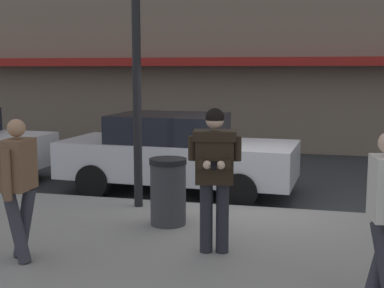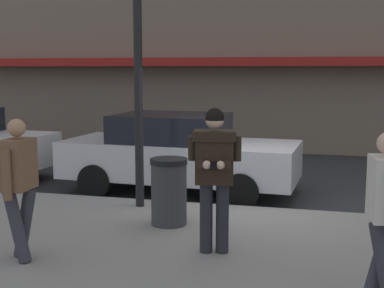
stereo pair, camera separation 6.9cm
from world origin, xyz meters
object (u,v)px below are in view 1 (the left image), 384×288
(street_lamp_post, at_px, (136,22))
(trash_bin, at_px, (168,191))
(pedestrian_dark_coat, at_px, (19,181))
(man_texting_on_phone, at_px, (215,165))
(parked_sedan_mid, at_px, (176,153))

(street_lamp_post, relative_size, trash_bin, 4.98)
(pedestrian_dark_coat, height_order, street_lamp_post, street_lamp_post)
(man_texting_on_phone, distance_m, trash_bin, 1.50)
(pedestrian_dark_coat, distance_m, trash_bin, 2.29)
(parked_sedan_mid, distance_m, man_texting_on_phone, 3.89)
(pedestrian_dark_coat, relative_size, street_lamp_post, 0.35)
(parked_sedan_mid, distance_m, pedestrian_dark_coat, 4.44)
(man_texting_on_phone, bearing_deg, pedestrian_dark_coat, -159.79)
(pedestrian_dark_coat, height_order, trash_bin, pedestrian_dark_coat)
(parked_sedan_mid, height_order, man_texting_on_phone, man_texting_on_phone)
(street_lamp_post, bearing_deg, trash_bin, -48.72)
(parked_sedan_mid, distance_m, street_lamp_post, 2.88)
(parked_sedan_mid, relative_size, trash_bin, 4.68)
(parked_sedan_mid, height_order, trash_bin, parked_sedan_mid)
(street_lamp_post, xyz_separation_m, trash_bin, (0.77, -0.88, -2.51))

